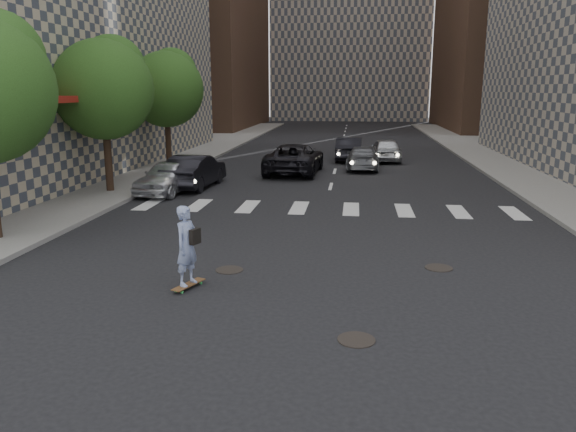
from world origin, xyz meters
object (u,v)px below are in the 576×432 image
object	(u,v)px
traffic_car_c	(295,159)
traffic_car_a	(195,171)
tree_b	(105,85)
tree_c	(167,86)
traffic_car_b	(363,158)
traffic_car_d	(386,149)
silver_sedan	(169,176)
skateboarder	(187,246)
traffic_car_e	(349,149)

from	to	relation	value
traffic_car_c	traffic_car_a	bearing A→B (deg)	53.64
traffic_car_a	tree_b	bearing A→B (deg)	34.50
tree_c	traffic_car_b	world-z (taller)	tree_c
tree_c	traffic_car_d	size ratio (longest dim) A/B	1.53
tree_b	traffic_car_b	xyz separation A→B (m)	(11.00, 8.84, -3.99)
traffic_car_b	traffic_car_c	world-z (taller)	traffic_car_c
silver_sedan	traffic_car_a	distance (m)	1.67
skateboarder	silver_sedan	world-z (taller)	skateboarder
traffic_car_c	traffic_car_d	distance (m)	7.84
tree_c	skateboarder	bearing A→B (deg)	-70.58
traffic_car_c	traffic_car_d	bearing A→B (deg)	-127.99
silver_sedan	traffic_car_a	bearing A→B (deg)	71.56
silver_sedan	traffic_car_a	size ratio (longest dim) A/B	0.92
tree_b	tree_c	world-z (taller)	same
tree_b	skateboarder	bearing A→B (deg)	-58.98
skateboarder	traffic_car_a	world-z (taller)	skateboarder
traffic_car_a	traffic_car_e	xyz separation A→B (m)	(6.97, 11.00, -0.02)
silver_sedan	traffic_car_d	world-z (taller)	traffic_car_d
skateboarder	traffic_car_e	world-z (taller)	skateboarder
traffic_car_c	tree_b	bearing A→B (deg)	46.32
tree_b	traffic_car_c	size ratio (longest dim) A/B	1.14
traffic_car_c	traffic_car_e	bearing A→B (deg)	-112.28
tree_c	traffic_car_d	world-z (taller)	tree_c
silver_sedan	tree_c	bearing A→B (deg)	115.68
tree_b	traffic_car_c	world-z (taller)	tree_b
traffic_car_a	traffic_car_d	size ratio (longest dim) A/B	1.07
traffic_car_b	traffic_car_d	distance (m)	4.19
traffic_car_d	tree_c	bearing A→B (deg)	17.45
tree_c	traffic_car_b	bearing A→B (deg)	4.39
tree_c	traffic_car_d	bearing A→B (deg)	20.94
traffic_car_b	traffic_car_e	xyz separation A→B (m)	(-0.83, 4.02, 0.09)
tree_b	traffic_car_e	xyz separation A→B (m)	(10.16, 12.86, -3.90)
skateboarder	traffic_car_d	size ratio (longest dim) A/B	0.45
tree_c	skateboarder	world-z (taller)	tree_c
traffic_car_b	traffic_car_e	distance (m)	4.11
traffic_car_c	traffic_car_e	size ratio (longest dim) A/B	1.28
traffic_car_a	tree_c	bearing A→B (deg)	-58.29
tree_b	traffic_car_d	world-z (taller)	tree_b
tree_b	tree_c	size ratio (longest dim) A/B	1.00
tree_b	traffic_car_b	size ratio (longest dim) A/B	1.47
traffic_car_b	skateboarder	bearing A→B (deg)	79.43
traffic_car_e	skateboarder	bearing A→B (deg)	82.89
traffic_car_d	skateboarder	bearing A→B (deg)	73.33
tree_c	traffic_car_a	xyz separation A→B (m)	(3.19, -6.14, -3.88)
traffic_car_e	traffic_car_c	bearing A→B (deg)	65.35
traffic_car_c	traffic_car_d	world-z (taller)	traffic_car_c
tree_b	traffic_car_b	distance (m)	14.67
tree_c	silver_sedan	xyz separation A→B (m)	(2.45, -7.63, -3.91)
traffic_car_d	traffic_car_e	size ratio (longest dim) A/B	0.96
skateboarder	traffic_car_d	bearing A→B (deg)	98.41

